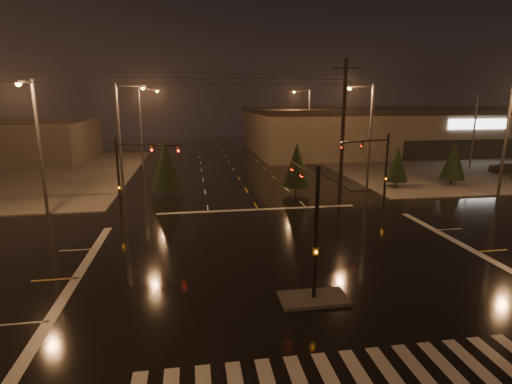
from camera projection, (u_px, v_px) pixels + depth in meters
ground at (292, 264)px, 21.52m from camera, size 140.00×140.00×0.00m
sidewalk_ne at (450, 163)px, 54.98m from camera, size 36.00×36.00×0.12m
median_island at (314, 298)px, 17.65m from camera, size 3.00×1.60×0.15m
crosswalk at (360, 375)px, 12.86m from camera, size 15.00×2.60×0.01m
stop_bar_far at (258, 209)px, 32.09m from camera, size 16.00×0.50×0.01m
parking_lot at (493, 164)px, 53.83m from camera, size 50.00×24.00×0.08m
retail_building at (421, 127)px, 70.26m from camera, size 60.20×28.30×7.20m
signal_mast_median at (310, 213)px, 17.71m from camera, size 0.25×4.59×6.00m
signal_mast_ne at (377, 162)px, 31.86m from camera, size 4.84×1.86×6.00m
signal_mast_nw at (131, 168)px, 28.93m from camera, size 4.84×1.86×6.00m
streetlight_1 at (123, 132)px, 35.77m from camera, size 2.77×0.32×10.00m
streetlight_2 at (143, 122)px, 51.15m from camera, size 2.77×0.32×10.00m
streetlight_3 at (367, 130)px, 37.30m from camera, size 2.77×0.32×10.00m
streetlight_4 at (307, 120)px, 56.53m from camera, size 2.77×0.32×10.00m
streetlight_5 at (37, 140)px, 28.47m from camera, size 0.32×2.77×10.00m
streetlight_6 at (510, 133)px, 34.35m from camera, size 0.32×2.77×10.00m
utility_pole_1 at (343, 129)px, 34.81m from camera, size 2.20×0.32×12.00m
conifer_0 at (397, 164)px, 39.38m from camera, size 2.17×2.17×4.09m
conifer_1 at (454, 160)px, 40.38m from camera, size 2.42×2.42×4.49m
conifer_3 at (165, 165)px, 35.56m from camera, size 2.84×2.84×5.14m
conifer_4 at (297, 165)px, 37.04m from camera, size 2.59×2.59×4.75m
car_parked at (510, 169)px, 46.11m from camera, size 3.25×4.62×1.46m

